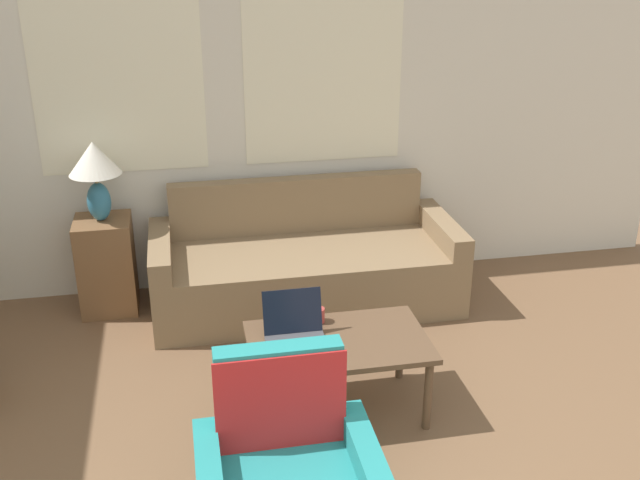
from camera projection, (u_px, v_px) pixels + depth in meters
The scene contains 7 objects.
wall_back at pixel (236, 106), 5.11m from camera, with size 6.47×0.06×2.60m.
couch at pixel (304, 267), 5.20m from camera, with size 2.07×0.84×0.81m.
side_table at pixel (107, 265), 5.07m from camera, with size 0.37×0.37×0.65m.
table_lamp at pixel (95, 167), 4.80m from camera, with size 0.33×0.33×0.53m.
coffee_table at pixel (338, 348), 3.95m from camera, with size 0.95×0.59×0.44m.
laptop at pixel (295, 333), 3.89m from camera, with size 0.31×0.30×0.25m.
cup_navy at pixel (318, 315), 4.09m from camera, with size 0.07×0.07×0.08m.
Camera 1 is at (-0.42, -1.01, 2.45)m, focal length 42.00 mm.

